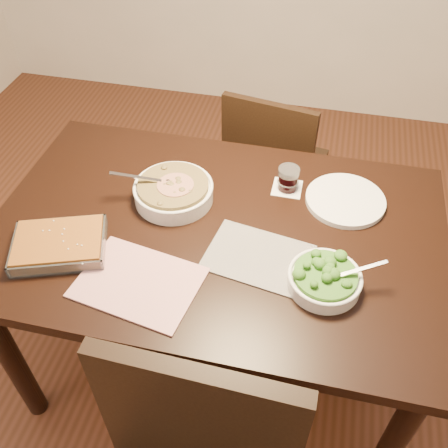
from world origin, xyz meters
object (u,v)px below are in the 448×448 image
Objects in this scene: baking_dish at (59,245)px; stew_bowl at (174,191)px; table at (217,248)px; dinner_plate at (345,200)px; wine_tumbler at (288,178)px; chair_far at (272,164)px; broccoli_bowl at (325,279)px.

stew_bowl is at bearing 28.66° from baking_dish.
stew_bowl reaches higher than baking_dish.
stew_bowl is at bearing 149.24° from table.
dinner_plate is at bearing 11.28° from stew_bowl.
wine_tumbler reaches higher than dinner_plate.
chair_far is at bearing 120.41° from dinner_plate.
broccoli_bowl is at bearing 116.85° from chair_far.
stew_bowl is 0.39m from baking_dish.
stew_bowl reaches higher than table.
broccoli_bowl is 0.27× the size of chair_far.
dinner_plate is (0.81, 0.40, -0.01)m from baking_dish.
table is 0.39m from broccoli_bowl.
wine_tumbler is (0.61, 0.43, 0.02)m from baking_dish.
table is at bearing 93.67° from chair_far.
dinner_plate is 0.66m from chair_far.
stew_bowl is 0.38m from wine_tumbler.
dinner_plate is (0.04, 0.36, -0.02)m from broccoli_bowl.
table is 0.33m from wine_tumbler.
broccoli_bowl is 0.77m from baking_dish.
chair_far reaches higher than baking_dish.
stew_bowl is 0.57m from broccoli_bowl.
table is 0.45m from dinner_plate.
stew_bowl is 0.56m from dinner_plate.
wine_tumbler reaches higher than baking_dish.
table is at bearing -151.43° from dinner_plate.
broccoli_bowl reaches higher than table.
broccoli_bowl is 0.72× the size of baking_dish.
stew_bowl is at bearing -158.99° from wine_tumbler.
table is 0.48m from baking_dish.
stew_bowl is at bearing 78.36° from chair_far.
baking_dish is at bearing -155.66° from table.
table is at bearing 4.82° from baking_dish.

